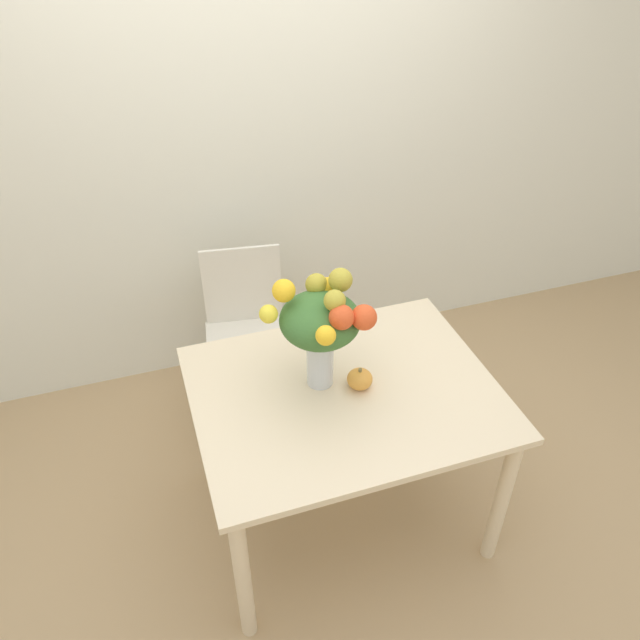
# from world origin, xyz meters

# --- Properties ---
(ground_plane) EXTENTS (12.00, 12.00, 0.00)m
(ground_plane) POSITION_xyz_m (0.00, 0.00, 0.00)
(ground_plane) COLOR tan
(wall_back) EXTENTS (8.00, 0.06, 2.70)m
(wall_back) POSITION_xyz_m (0.00, 1.29, 1.35)
(wall_back) COLOR silver
(wall_back) RESTS_ON ground_plane
(dining_table) EXTENTS (1.18, 0.93, 0.76)m
(dining_table) POSITION_xyz_m (0.00, 0.00, 0.66)
(dining_table) COLOR beige
(dining_table) RESTS_ON ground_plane
(flower_vase) EXTENTS (0.39, 0.36, 0.48)m
(flower_vase) POSITION_xyz_m (-0.07, 0.07, 1.06)
(flower_vase) COLOR silver
(flower_vase) RESTS_ON dining_table
(pumpkin) EXTENTS (0.10, 0.10, 0.09)m
(pumpkin) POSITION_xyz_m (0.06, 0.00, 0.80)
(pumpkin) COLOR gold
(pumpkin) RESTS_ON dining_table
(dining_chair_near_window) EXTENTS (0.48, 0.48, 0.89)m
(dining_chair_near_window) POSITION_xyz_m (-0.21, 0.86, 0.47)
(dining_chair_near_window) COLOR silver
(dining_chair_near_window) RESTS_ON ground_plane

